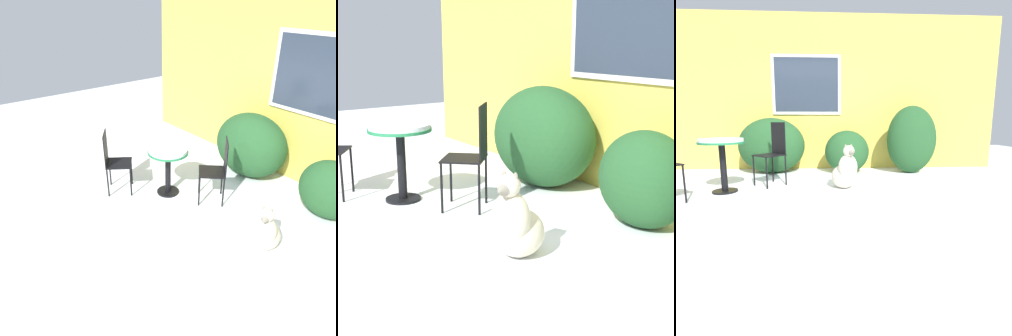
# 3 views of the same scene
# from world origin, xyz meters

# --- Properties ---
(ground_plane) EXTENTS (16.00, 16.00, 0.00)m
(ground_plane) POSITION_xyz_m (0.00, 0.00, 0.00)
(ground_plane) COLOR white
(house_wall) EXTENTS (8.00, 0.10, 3.26)m
(house_wall) POSITION_xyz_m (-0.01, 2.20, 1.64)
(house_wall) COLOR #DBC14C
(house_wall) RESTS_ON ground_plane
(shrub_left) EXTENTS (1.33, 0.97, 1.11)m
(shrub_left) POSITION_xyz_m (-0.88, 1.73, 0.56)
(shrub_left) COLOR #235128
(shrub_left) RESTS_ON ground_plane
(shrub_middle) EXTENTS (0.90, 0.70, 0.86)m
(shrub_middle) POSITION_xyz_m (0.65, 1.63, 0.43)
(shrub_middle) COLOR #235128
(shrub_middle) RESTS_ON ground_plane
(shrub_right) EXTENTS (1.00, 0.76, 1.36)m
(shrub_right) POSITION_xyz_m (1.97, 1.58, 0.68)
(shrub_right) COLOR #235128
(shrub_right) RESTS_ON ground_plane
(patio_table) EXTENTS (0.64, 0.64, 0.79)m
(patio_table) POSITION_xyz_m (-1.27, 0.19, 0.63)
(patio_table) COLOR black
(patio_table) RESTS_ON ground_plane
(patio_chair_near_table) EXTENTS (0.56, 0.56, 1.03)m
(patio_chair_near_table) POSITION_xyz_m (-0.63, 0.64, 0.57)
(patio_chair_near_table) COLOR black
(patio_chair_near_table) RESTS_ON ground_plane
(dog) EXTENTS (0.53, 0.59, 0.70)m
(dog) POSITION_xyz_m (0.54, 0.31, 0.26)
(dog) COLOR beige
(dog) RESTS_ON ground_plane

